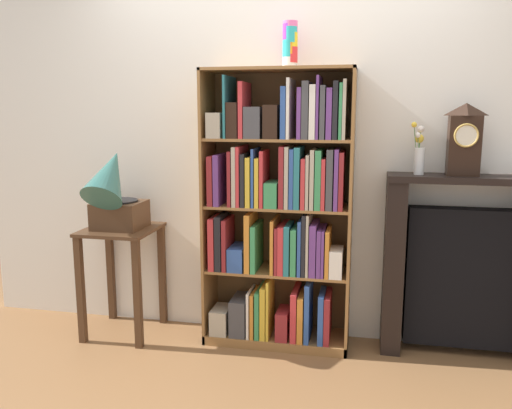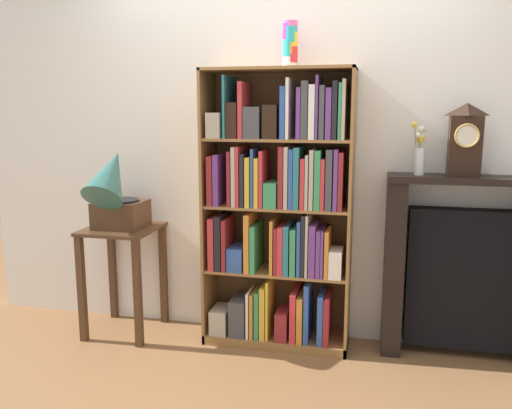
% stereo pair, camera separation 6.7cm
% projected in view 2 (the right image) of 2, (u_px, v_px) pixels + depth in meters
% --- Properties ---
extents(ground_plane, '(7.49, 6.40, 0.02)m').
position_uv_depth(ground_plane, '(274.00, 349.00, 3.38)').
color(ground_plane, brown).
extents(wall_back, '(4.49, 0.08, 2.60)m').
position_uv_depth(wall_back, '(292.00, 143.00, 3.43)').
color(wall_back, silver).
rests_on(wall_back, ground).
extents(bookshelf, '(0.93, 0.34, 1.76)m').
position_uv_depth(bookshelf, '(279.00, 217.00, 3.31)').
color(bookshelf, olive).
rests_on(bookshelf, ground).
extents(cup_stack, '(0.09, 0.09, 0.28)m').
position_uv_depth(cup_stack, '(290.00, 45.00, 3.17)').
color(cup_stack, white).
rests_on(cup_stack, bookshelf).
extents(side_table_left, '(0.46, 0.48, 0.74)m').
position_uv_depth(side_table_left, '(123.00, 257.00, 3.54)').
color(side_table_left, '#472D1C').
rests_on(side_table_left, ground).
extents(gramophone, '(0.31, 0.48, 0.59)m').
position_uv_depth(gramophone, '(115.00, 191.00, 3.39)').
color(gramophone, '#472D1C').
rests_on(gramophone, side_table_left).
extents(fireplace_mantel, '(0.97, 0.25, 1.13)m').
position_uv_depth(fireplace_mantel, '(466.00, 270.00, 3.17)').
color(fireplace_mantel, black).
rests_on(fireplace_mantel, ground).
extents(mantel_clock, '(0.18, 0.12, 0.42)m').
position_uv_depth(mantel_clock, '(465.00, 140.00, 3.03)').
color(mantel_clock, black).
rests_on(mantel_clock, fireplace_mantel).
extents(flower_vase, '(0.09, 0.10, 0.31)m').
position_uv_depth(flower_vase, '(420.00, 152.00, 3.11)').
color(flower_vase, silver).
rests_on(flower_vase, fireplace_mantel).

